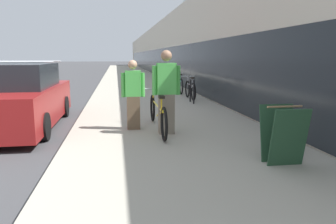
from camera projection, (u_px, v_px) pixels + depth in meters
sidewalk_slab at (132, 78)px, 25.53m from camera, size 4.48×70.00×0.13m
storefront_facade at (198, 52)px, 34.07m from camera, size 10.01×70.00×4.50m
tandem_bicycle at (158, 114)px, 7.26m from camera, size 0.52×2.70×0.85m
person_rider at (166, 92)px, 6.86m from camera, size 0.60×0.23×1.75m
person_bystander at (133, 95)px, 7.31m from camera, size 0.53×0.21×1.55m
bike_rack_hoop at (192, 88)px, 11.51m from camera, size 0.05×0.60×0.84m
cruiser_bike_nearest at (190, 90)px, 12.56m from camera, size 0.52×1.71×0.86m
cruiser_bike_middle at (179, 85)px, 14.54m from camera, size 0.52×1.76×0.88m
cruiser_bike_farthest at (169, 81)px, 16.74m from camera, size 0.52×1.74×0.83m
sandwich_board_sign at (283, 135)px, 4.98m from camera, size 0.56×0.56×0.90m
parked_sedan_curbside at (22, 99)px, 8.06m from camera, size 1.79×4.73×1.65m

